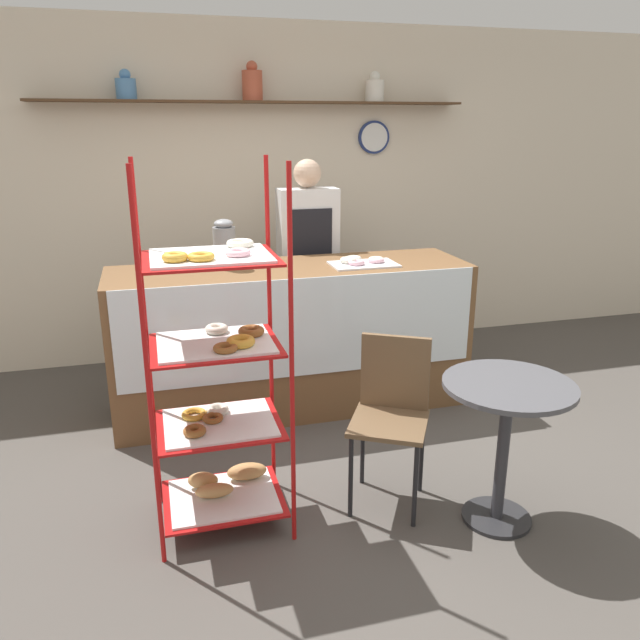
% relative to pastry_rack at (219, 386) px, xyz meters
% --- Properties ---
extents(ground_plane, '(14.00, 14.00, 0.00)m').
position_rel_pastry_rack_xyz_m(ground_plane, '(0.64, 0.09, -0.73)').
color(ground_plane, '#4C4742').
extents(back_wall, '(10.00, 0.30, 2.70)m').
position_rel_pastry_rack_xyz_m(back_wall, '(0.64, 2.46, 0.63)').
color(back_wall, beige).
rests_on(back_wall, ground_plane).
extents(display_counter, '(2.42, 0.69, 1.01)m').
position_rel_pastry_rack_xyz_m(display_counter, '(0.64, 1.22, -0.23)').
color(display_counter, brown).
rests_on(display_counter, ground_plane).
extents(pastry_rack, '(0.64, 0.52, 1.78)m').
position_rel_pastry_rack_xyz_m(pastry_rack, '(0.00, 0.00, 0.00)').
color(pastry_rack, '#B71414').
rests_on(pastry_rack, ground_plane).
extents(person_worker, '(0.45, 0.23, 1.67)m').
position_rel_pastry_rack_xyz_m(person_worker, '(0.90, 1.81, 0.18)').
color(person_worker, '#282833').
rests_on(person_worker, ground_plane).
extents(cafe_table, '(0.63, 0.63, 0.75)m').
position_rel_pastry_rack_xyz_m(cafe_table, '(1.33, -0.38, -0.18)').
color(cafe_table, '#262628').
rests_on(cafe_table, ground_plane).
extents(cafe_chair, '(0.52, 0.52, 0.88)m').
position_rel_pastry_rack_xyz_m(cafe_chair, '(0.88, -0.02, -0.19)').
color(cafe_chair, black).
rests_on(cafe_chair, ground_plane).
extents(coffee_carafe, '(0.15, 0.15, 0.32)m').
position_rel_pastry_rack_xyz_m(coffee_carafe, '(0.21, 1.30, 0.43)').
color(coffee_carafe, gray).
rests_on(coffee_carafe, display_counter).
extents(donut_tray_counter, '(0.44, 0.28, 0.05)m').
position_rel_pastry_rack_xyz_m(donut_tray_counter, '(1.11, 1.15, 0.30)').
color(donut_tray_counter, silver).
rests_on(donut_tray_counter, display_counter).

